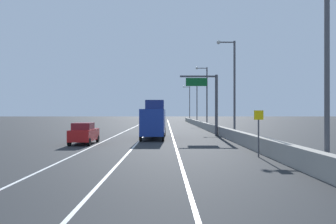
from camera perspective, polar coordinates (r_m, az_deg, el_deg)
ground_plane at (r=69.60m, az=-1.00°, el=-2.44°), size 320.00×320.00×0.00m
lane_stripe_left at (r=60.91m, az=-6.26°, el=-2.77°), size 0.16×130.00×0.00m
lane_stripe_center at (r=60.66m, az=-2.97°, el=-2.79°), size 0.16×130.00×0.00m
lane_stripe_right at (r=60.61m, az=0.34°, el=-2.79°), size 0.16×130.00×0.00m
jersey_barrier_right at (r=46.11m, az=8.12°, el=-2.96°), size 0.60×120.00×1.10m
overhead_sign_gantry at (r=39.81m, az=7.54°, el=2.60°), size 4.68×0.36×7.50m
speed_advisory_sign at (r=21.42m, az=15.78°, el=-3.04°), size 0.60×0.11×3.00m
lamp_post_right_near at (r=16.88m, az=25.63°, el=11.51°), size 2.14×0.44×10.99m
lamp_post_right_second at (r=36.98m, az=11.35°, el=5.18°), size 2.14×0.44×10.99m
lamp_post_right_third at (r=57.79m, az=6.68°, el=3.29°), size 2.14×0.44×10.99m
lamp_post_right_fourth at (r=78.86m, az=4.99°, el=2.39°), size 2.14×0.44×10.99m
lamp_post_right_fifth at (r=99.95m, az=3.72°, el=1.87°), size 2.14×0.44×10.99m
car_blue_0 at (r=79.50m, az=-3.38°, el=-1.45°), size 1.91×4.54×1.94m
car_yellow_1 at (r=91.38m, az=-3.21°, el=-1.29°), size 1.87×4.49×1.87m
car_red_2 at (r=30.14m, az=-14.66°, el=-3.69°), size 1.92×4.46×1.94m
box_truck at (r=35.75m, az=-2.51°, el=-1.52°), size 2.61×8.93×4.30m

